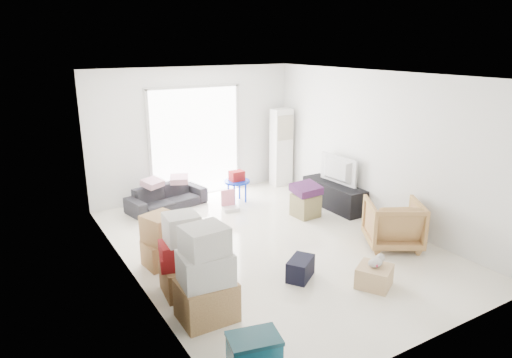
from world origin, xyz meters
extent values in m
cube|color=white|center=(0.00, 0.00, -0.12)|extent=(4.50, 6.00, 0.24)
cube|color=white|center=(0.00, 0.00, 2.82)|extent=(4.50, 6.00, 0.24)
cube|color=white|center=(0.00, 3.12, 1.35)|extent=(4.50, 0.24, 2.70)
cube|color=white|center=(0.00, -3.12, 1.35)|extent=(4.50, 0.24, 2.70)
cube|color=white|center=(-2.37, 0.00, 1.35)|extent=(0.24, 6.00, 2.70)
cube|color=white|center=(2.37, 0.00, 1.35)|extent=(0.24, 6.00, 2.70)
cube|color=white|center=(0.00, 2.98, 1.15)|extent=(2.00, 0.01, 2.30)
cube|color=silver|center=(-1.00, 2.97, 1.15)|extent=(0.06, 0.04, 2.30)
cube|color=silver|center=(1.00, 2.97, 1.15)|extent=(0.06, 0.04, 2.30)
cube|color=silver|center=(0.00, 2.97, 2.30)|extent=(2.10, 0.04, 0.06)
cube|color=white|center=(1.95, 2.65, 0.88)|extent=(0.45, 0.30, 1.75)
cube|color=black|center=(2.00, 0.84, 0.25)|extent=(0.44, 1.48, 0.49)
imported|color=black|center=(2.00, 0.84, 0.55)|extent=(0.60, 0.98, 0.12)
imported|color=#27272D|center=(-0.87, 2.50, 0.31)|extent=(1.63, 0.78, 0.61)
cube|color=#BD899A|center=(-1.12, 2.54, 0.67)|extent=(0.43, 0.40, 0.11)
cube|color=#BD899A|center=(-0.58, 2.52, 0.68)|extent=(0.47, 0.43, 0.13)
imported|color=#AA744B|center=(1.63, -1.05, 0.42)|extent=(1.11, 1.09, 0.85)
cube|color=#105166|center=(-1.90, -2.63, 0.39)|extent=(0.52, 0.42, 0.26)
cube|color=#0C333D|center=(-1.90, -2.63, 0.54)|extent=(0.55, 0.44, 0.04)
cube|color=tan|center=(-1.80, -1.36, 0.24)|extent=(0.65, 0.54, 0.48)
cube|color=silver|center=(-1.80, -1.36, 0.67)|extent=(0.63, 0.54, 0.37)
cube|color=silver|center=(-1.80, -1.36, 1.02)|extent=(0.51, 0.46, 0.32)
cube|color=tan|center=(-1.80, -0.66, 0.20)|extent=(0.59, 0.59, 0.39)
cube|color=#A71423|center=(-1.80, -0.66, 0.48)|extent=(0.67, 0.53, 0.18)
cube|color=#A71423|center=(-1.80, -0.66, 0.64)|extent=(0.62, 0.46, 0.16)
cube|color=silver|center=(-1.80, -0.66, 0.91)|extent=(0.44, 0.42, 0.37)
cube|color=tan|center=(-1.77, 0.22, 0.19)|extent=(0.57, 0.49, 0.38)
cube|color=tan|center=(-1.77, 0.22, 0.58)|extent=(0.58, 0.58, 0.41)
cube|color=tan|center=(-1.35, 0.04, 0.18)|extent=(0.55, 0.55, 0.36)
cube|color=black|center=(-0.27, -1.15, 0.15)|extent=(0.54, 0.49, 0.29)
cube|color=#958556|center=(1.22, 0.73, 0.22)|extent=(0.45, 0.45, 0.43)
cube|color=#4F2050|center=(1.22, 0.73, 0.50)|extent=(0.51, 0.51, 0.14)
cylinder|color=#0C2CC2|center=(0.50, 2.11, 0.44)|extent=(0.53, 0.53, 0.04)
cylinder|color=#0C2CC2|center=(0.64, 2.25, 0.21)|extent=(0.04, 0.04, 0.42)
cylinder|color=#0C2CC2|center=(0.37, 2.25, 0.21)|extent=(0.04, 0.04, 0.42)
cylinder|color=#0C2CC2|center=(0.37, 1.98, 0.21)|extent=(0.04, 0.04, 0.42)
cylinder|color=#0C2CC2|center=(0.64, 1.98, 0.21)|extent=(0.04, 0.04, 0.42)
cube|color=#A71423|center=(0.50, 2.11, 0.56)|extent=(0.28, 0.22, 0.20)
cube|color=silver|center=(0.14, 1.71, 0.04)|extent=(0.34, 0.31, 0.07)
cube|color=pink|center=(0.14, 1.83, 0.24)|extent=(0.28, 0.08, 0.32)
cube|color=tan|center=(0.45, -1.83, 0.14)|extent=(0.58, 0.58, 0.28)
ellipsoid|color=#B2ADA8|center=(0.45, -1.83, 0.34)|extent=(0.22, 0.15, 0.12)
cube|color=#B52646|center=(0.45, -1.83, 0.35)|extent=(0.18, 0.16, 0.03)
sphere|color=#B2ADA8|center=(0.58, -1.80, 0.37)|extent=(0.12, 0.12, 0.12)
camera|label=1|loc=(-3.73, -5.72, 3.16)|focal=32.00mm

